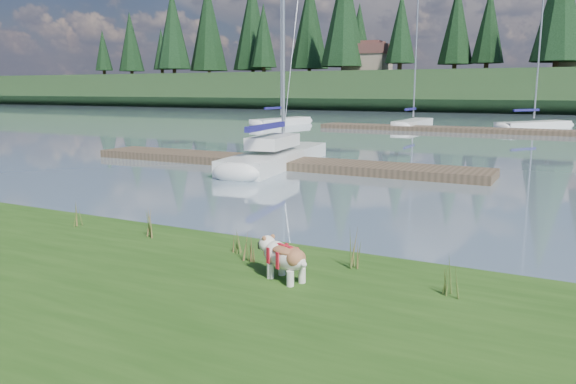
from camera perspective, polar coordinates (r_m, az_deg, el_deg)
The scene contains 22 objects.
ground at distance 40.20m, azimuth 18.52°, elevation 5.78°, with size 200.00×200.00×0.00m, color #7E96A7.
ridge at distance 82.84m, azimuth 23.43°, elevation 9.33°, with size 200.00×20.00×5.00m, color #1D3319.
bulldog at distance 7.59m, azimuth -0.35°, elevation -6.49°, with size 0.92×0.60×0.54m.
sailboat_main at distance 22.12m, azimuth -0.52°, elevation 4.02°, with size 2.77×8.66×12.28m.
dock_near at distance 21.41m, azimuth -1.39°, elevation 3.07°, with size 16.00×2.00×0.30m, color #4C3D2C.
dock_far at distance 39.92m, azimuth 21.38°, elevation 5.79°, with size 26.00×2.20×0.30m, color #4C3D2C.
sailboat_bg_0 at distance 46.00m, azimuth -0.22°, elevation 7.24°, with size 2.50×7.32×10.52m.
sailboat_bg_1 at distance 44.80m, azimuth 12.81°, elevation 6.91°, with size 1.53×7.54×11.29m.
sailboat_bg_2 at distance 45.02m, azimuth 24.18°, elevation 6.27°, with size 5.38×6.96×11.21m.
weed_0 at distance 10.06m, azimuth -14.02°, elevation -3.12°, with size 0.17×0.14×0.59m.
weed_1 at distance 8.84m, azimuth -5.17°, elevation -4.96°, with size 0.17×0.14×0.50m.
weed_2 at distance 8.20m, azimuth 6.78°, elevation -5.75°, with size 0.17×0.14×0.66m.
weed_3 at distance 11.24m, azimuth -20.58°, elevation -2.28°, with size 0.17×0.14×0.49m.
weed_4 at distance 8.38m, azimuth -3.96°, elevation -5.74°, with size 0.17×0.14×0.52m.
weed_5 at distance 7.36m, azimuth 16.28°, elevation -8.51°, with size 0.17×0.14×0.51m.
mud_lip at distance 10.53m, azimuth -10.15°, elevation -5.31°, with size 60.00×0.50×0.14m, color #33281C.
conifer_0 at distance 98.55m, azimuth -11.61°, elevation 15.92°, with size 5.72×5.72×14.15m.
conifer_1 at distance 93.30m, azimuth -2.50°, elevation 15.60°, with size 4.40×4.40×11.30m.
conifer_2 at distance 84.33m, azimuth 5.72°, elevation 17.66°, with size 6.60×6.60×16.05m.
conifer_3 at distance 83.67m, azimuth 16.75°, elevation 16.09°, with size 4.84×4.84×12.25m.
conifer_4 at distance 76.36m, azimuth 25.96°, elevation 17.12°, with size 6.16×6.16×15.10m.
house_0 at distance 84.58m, azimuth 8.10°, elevation 13.35°, with size 6.30×5.30×4.65m.
Camera 1 is at (6.23, -9.60, 2.90)m, focal length 35.00 mm.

